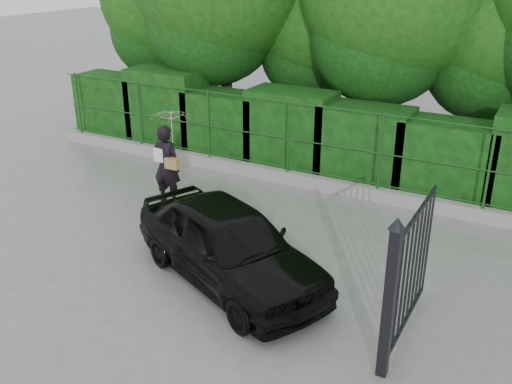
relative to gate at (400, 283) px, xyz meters
The scene contains 7 objects.
ground 4.81m from the gate, behind, with size 80.00×80.00×0.00m, color gray.
kerb 7.04m from the gate, 131.36° to the left, with size 14.00×0.25×0.30m, color #9E9E99.
fence 6.82m from the gate, 129.97° to the left, with size 14.13×0.06×1.80m.
hedge 7.73m from the gate, 126.39° to the left, with size 14.20×1.20×2.26m.
gate is the anchor object (origin of this frame).
woman 6.57m from the gate, 154.71° to the left, with size 0.97×0.95×2.19m.
car 3.18m from the gate, 168.76° to the left, with size 1.68×4.17×1.42m, color black.
Camera 1 is at (6.09, -7.46, 5.30)m, focal length 40.00 mm.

